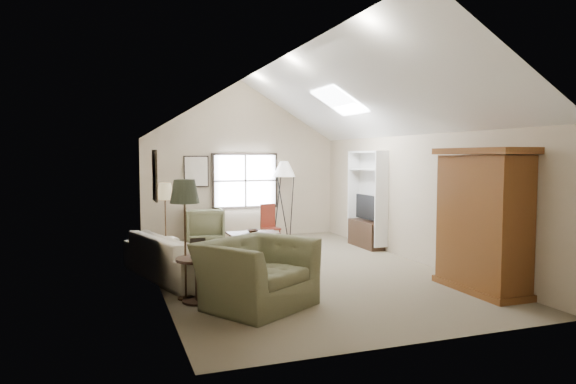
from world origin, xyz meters
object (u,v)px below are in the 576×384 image
object	(u,v)px
armchair_near	(256,274)
coffee_table	(253,245)
armoire	(482,220)
side_chair	(271,225)
sofa	(177,256)
armchair_far	(204,225)
side_table	(199,280)

from	to	relation	value
armchair_near	coffee_table	size ratio (longest dim) A/B	1.39
armoire	side_chair	world-z (taller)	armoire
sofa	armchair_far	bearing A→B (deg)	-34.14
armchair_near	side_chair	distance (m)	4.91
sofa	armchair_near	world-z (taller)	armchair_near
coffee_table	side_chair	world-z (taller)	side_chair
armoire	sofa	xyz separation A→B (m)	(-4.33, 2.46, -0.73)
sofa	armchair_near	xyz separation A→B (m)	(0.81, -2.10, 0.09)
sofa	side_table	size ratio (longest dim) A/B	3.99
armoire	armchair_far	bearing A→B (deg)	118.70
armoire	armchair_far	xyz separation A→B (m)	(-3.24, 5.91, -0.68)
coffee_table	side_table	bearing A→B (deg)	-119.55
armchair_near	coffee_table	world-z (taller)	armchair_near
side_chair	side_table	bearing A→B (deg)	-128.03
side_table	armoire	bearing A→B (deg)	-11.47
armchair_far	armoire	bearing A→B (deg)	122.58
armoire	coffee_table	xyz separation A→B (m)	(-2.63, 3.67, -0.84)
armchair_near	side_chair	size ratio (longest dim) A/B	1.49
armoire	armchair_near	distance (m)	3.59
side_table	side_chair	size ratio (longest dim) A/B	0.67
armchair_far	side_chair	world-z (taller)	side_chair
armoire	armchair_near	bearing A→B (deg)	174.20
armchair_near	side_chair	xyz separation A→B (m)	(1.68, 4.62, 0.02)
sofa	side_table	distance (m)	1.60
sofa	side_chair	distance (m)	3.54
armoire	side_table	bearing A→B (deg)	168.53
side_chair	coffee_table	bearing A→B (deg)	-129.34
sofa	armchair_near	bearing A→B (deg)	-175.41
coffee_table	armchair_far	bearing A→B (deg)	105.12
armchair_far	coffee_table	distance (m)	2.32
armoire	armchair_near	size ratio (longest dim) A/B	1.55
sofa	side_chair	xyz separation A→B (m)	(2.49, 2.52, 0.11)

